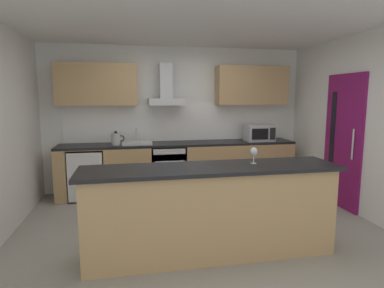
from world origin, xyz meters
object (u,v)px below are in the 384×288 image
sink (137,142)px  wine_glass (254,152)px  range_hood (166,92)px  kettle (116,139)px  microwave (259,133)px  refrigerator (87,173)px  oven (168,168)px

sink → wine_glass: (1.19, -2.31, 0.18)m
range_hood → sink: bearing=-167.3°
sink → kettle: sink is taller
microwave → kettle: microwave is taller
refrigerator → wine_glass: (2.03, -2.30, 0.68)m
kettle → oven: bearing=2.2°
oven → range_hood: bearing=90.0°
oven → sink: bearing=178.8°
oven → range_hood: 1.33m
refrigerator → range_hood: (1.37, 0.13, 1.36)m
microwave → sink: 2.22m
oven → refrigerator: oven is taller
range_hood → wine_glass: bearing=-74.7°
refrigerator → kettle: size_ratio=2.94×
oven → refrigerator: bearing=-179.9°
wine_glass → refrigerator: bearing=131.5°
refrigerator → microwave: bearing=-0.5°
microwave → kettle: 2.57m
oven → kettle: 1.03m
oven → wine_glass: bearing=-73.8°
kettle → wine_glass: size_ratio=1.62×
oven → microwave: 1.79m
microwave → wine_glass: microwave is taller
microwave → wine_glass: size_ratio=2.81×
wine_glass → kettle: bearing=124.2°
microwave → sink: bearing=179.0°
refrigerator → sink: sink is taller
range_hood → microwave: bearing=-5.3°
kettle → range_hood: (0.87, 0.16, 0.78)m
sink → wine_glass: 2.61m
oven → wine_glass: size_ratio=4.50×
oven → sink: 0.70m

